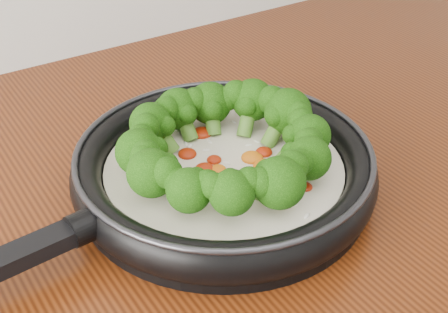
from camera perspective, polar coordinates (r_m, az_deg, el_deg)
skillet at (r=0.74m, az=-0.16°, el=-0.69°), size 0.57×0.39×0.10m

